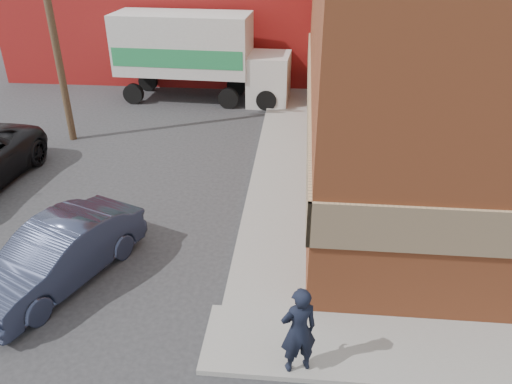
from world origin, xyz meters
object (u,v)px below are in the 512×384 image
(warehouse, at_px, (174,16))
(utility_pole, at_px, (49,10))
(man, at_px, (299,330))
(box_truck, at_px, (200,52))
(sedan, at_px, (58,255))

(warehouse, relative_size, utility_pole, 1.81)
(warehouse, distance_m, man, 22.84)
(man, xyz_separation_m, box_truck, (-4.78, 15.79, 1.19))
(man, bearing_deg, box_truck, -93.21)
(warehouse, height_order, box_truck, warehouse)
(warehouse, distance_m, sedan, 19.54)
(warehouse, distance_m, box_truck, 6.33)
(utility_pole, bearing_deg, box_truck, 52.18)
(warehouse, height_order, sedan, warehouse)
(man, relative_size, box_truck, 0.23)
(warehouse, distance_m, utility_pole, 11.27)
(utility_pole, xyz_separation_m, box_truck, (4.07, 5.24, -2.51))
(sedan, bearing_deg, utility_pole, 133.86)
(box_truck, bearing_deg, utility_pole, -124.91)
(warehouse, height_order, utility_pole, utility_pole)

